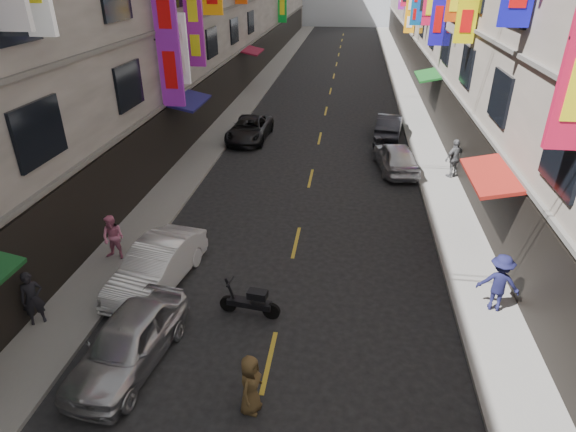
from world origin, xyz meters
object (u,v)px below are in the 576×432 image
(car_left_far, at_px, (250,129))
(car_left_near, at_px, (128,341))
(car_left_mid, at_px, (157,265))
(pedestrian_lfar, at_px, (113,238))
(pedestrian_lnear, at_px, (33,298))
(car_right_mid, at_px, (396,157))
(scooter_far_right, at_px, (378,146))
(pedestrian_rfar, at_px, (455,158))
(car_right_far, at_px, (389,125))
(scooter_crossing, at_px, (251,302))
(pedestrian_rnear, at_px, (499,283))
(pedestrian_crossing, at_px, (250,385))

(car_left_far, bearing_deg, car_left_near, -86.27)
(car_left_mid, xyz_separation_m, pedestrian_lfar, (-1.91, 1.10, 0.22))
(pedestrian_lnear, bearing_deg, car_left_far, 43.49)
(car_left_far, distance_m, pedestrian_lnear, 16.91)
(car_left_near, xyz_separation_m, car_right_mid, (7.43, 14.01, 0.00))
(scooter_far_right, bearing_deg, pedestrian_rfar, 124.34)
(pedestrian_lfar, bearing_deg, car_right_far, 63.31)
(scooter_far_right, bearing_deg, car_left_far, -25.54)
(car_right_far, height_order, pedestrian_rfar, pedestrian_rfar)
(car_left_mid, bearing_deg, scooter_far_right, 69.67)
(scooter_crossing, height_order, car_right_mid, car_right_mid)
(car_left_near, distance_m, pedestrian_rnear, 10.13)
(car_right_far, relative_size, pedestrian_lnear, 2.45)
(car_right_far, distance_m, pedestrian_rnear, 16.41)
(car_left_mid, distance_m, pedestrian_rnear, 10.14)
(car_left_far, bearing_deg, pedestrian_rnear, -53.03)
(car_right_far, bearing_deg, scooter_crossing, 81.89)
(pedestrian_lfar, bearing_deg, pedestrian_lnear, -94.75)
(scooter_far_right, height_order, car_left_near, car_left_near)
(car_right_mid, distance_m, car_right_far, 5.58)
(scooter_crossing, relative_size, car_right_mid, 0.44)
(car_right_far, bearing_deg, car_right_mid, 97.44)
(car_right_mid, bearing_deg, car_left_far, -34.49)
(pedestrian_lfar, bearing_deg, pedestrian_rnear, 1.08)
(car_left_far, distance_m, car_right_far, 8.21)
(car_right_mid, xyz_separation_m, car_right_far, (0.00, 5.58, -0.05))
(pedestrian_crossing, bearing_deg, pedestrian_rfar, -13.32)
(car_left_far, bearing_deg, scooter_crossing, -76.50)
(scooter_crossing, height_order, pedestrian_rfar, pedestrian_rfar)
(scooter_far_right, relative_size, car_left_mid, 0.42)
(scooter_crossing, relative_size, car_left_mid, 0.43)
(scooter_crossing, relative_size, pedestrian_rnear, 1.01)
(pedestrian_lfar, height_order, pedestrian_rnear, pedestrian_rnear)
(car_left_near, bearing_deg, car_left_mid, 107.25)
(car_left_far, height_order, pedestrian_crossing, pedestrian_crossing)
(scooter_crossing, xyz_separation_m, car_left_far, (-3.18, 15.49, 0.19))
(scooter_far_right, xyz_separation_m, pedestrian_crossing, (-3.42, -17.26, 0.32))
(car_right_far, height_order, pedestrian_lfar, pedestrian_lfar)
(pedestrian_rnear, height_order, pedestrian_rfar, pedestrian_rfar)
(scooter_crossing, height_order, pedestrian_lfar, pedestrian_lfar)
(car_right_far, xyz_separation_m, pedestrian_rfar, (2.60, -6.32, 0.39))
(scooter_crossing, xyz_separation_m, pedestrian_lnear, (-5.78, -1.22, 0.48))
(pedestrian_rfar, bearing_deg, car_left_far, -56.43)
(car_left_near, xyz_separation_m, pedestrian_rfar, (10.03, 13.27, 0.34))
(scooter_crossing, bearing_deg, car_right_mid, -14.85)
(car_left_near, xyz_separation_m, pedestrian_lnear, (-3.17, 1.04, 0.23))
(pedestrian_rnear, bearing_deg, car_right_mid, -66.66)
(car_left_far, relative_size, car_right_mid, 1.10)
(car_left_far, height_order, pedestrian_rfar, pedestrian_rfar)
(car_left_mid, distance_m, pedestrian_rfar, 14.50)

